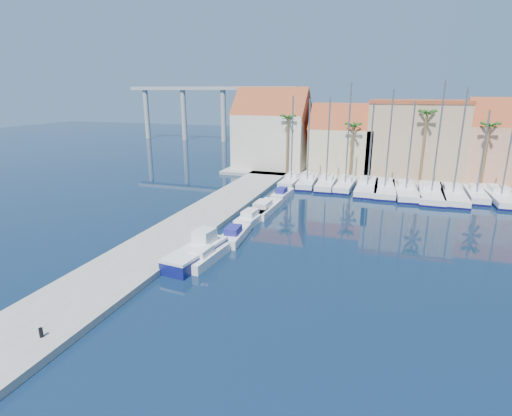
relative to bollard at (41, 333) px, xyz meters
The scene contains 30 objects.
ground 9.44m from the bollard, 37.18° to the left, with size 260.00×260.00×0.00m, color black.
quay_west 19.25m from the bollard, 94.48° to the left, with size 6.00×77.00×0.50m, color gray.
shore_north 56.47m from the bollard, 71.95° to the left, with size 54.00×16.00×0.50m, color gray.
bollard is the anchor object (origin of this frame).
fishing_boat 13.21m from the bollard, 77.27° to the left, with size 3.01×6.86×2.32m.
motorboat_west_0 13.36m from the bollard, 74.20° to the left, with size 2.10×5.38×1.40m.
motorboat_west_1 18.79m from the bollard, 77.70° to the left, with size 2.15×5.57×1.40m.
motorboat_west_2 24.17m from the bollard, 80.99° to the left, with size 2.19×5.82×1.40m.
motorboat_west_3 27.92m from the bollard, 81.74° to the left, with size 2.42×7.00×1.40m.
motorboat_west_4 34.70m from the bollard, 82.87° to the left, with size 1.91×5.24×1.40m.
sailboat_0 42.52m from the bollard, 85.09° to the left, with size 2.27×8.21×12.69m.
sailboat_1 42.98m from the bollard, 82.07° to the left, with size 2.98×8.93×12.34m.
sailboat_2 43.25m from the bollard, 78.30° to the left, with size 2.64×8.99×12.48m.
sailboat_3 43.79m from the bollard, 74.80° to the left, with size 2.60×8.60×14.38m.
sailboat_4 44.44m from the bollard, 70.92° to the left, with size 2.97×10.80×11.88m.
sailboat_5 44.86m from the bollard, 68.02° to the left, with size 2.92×10.42×13.55m.
sailboat_6 45.57m from the bollard, 64.79° to the left, with size 3.68×10.77×12.11m.
sailboat_7 46.83m from the bollard, 61.14° to the left, with size 3.38×11.37×14.51m.
sailboat_8 48.12m from the bollard, 58.54° to the left, with size 2.97×10.95×13.73m.
sailboat_9 50.43m from the bollard, 56.30° to the left, with size 2.37×8.29×11.16m.
sailboat_10 51.96m from the bollard, 53.84° to the left, with size 3.18×10.75×13.16m.
building_0 53.06m from the bollard, 92.72° to the left, with size 12.30×9.00×13.50m.
building_1 53.73m from the bollard, 79.78° to the left, with size 10.30×8.00×11.00m.
building_2 57.73m from the bollard, 69.10° to the left, with size 14.20×10.20×11.50m.
building_3 62.11m from the bollard, 58.33° to the left, with size 10.30×8.00×12.00m.
palm_0 48.43m from the bollard, 88.20° to the left, with size 2.60×2.60×10.15m.
palm_1 49.60m from the bollard, 76.45° to the left, with size 2.60×2.60×9.15m.
palm_2 53.12m from the bollard, 65.74° to the left, with size 2.60×2.60×11.15m.
palm_3 56.62m from the bollard, 58.26° to the left, with size 2.60×2.60×9.65m.
viaduct 93.68m from the bollard, 109.80° to the left, with size 48.00×2.20×14.45m.
Camera 1 is at (9.52, -19.78, 13.32)m, focal length 28.00 mm.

